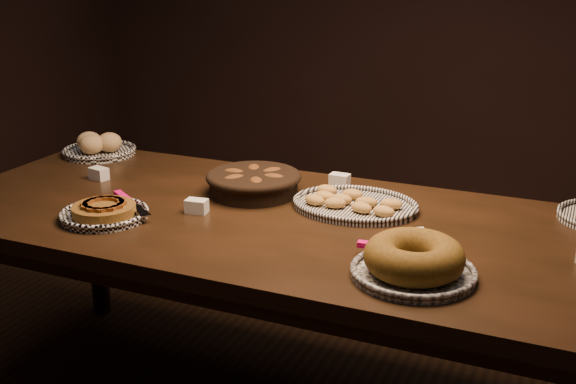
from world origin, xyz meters
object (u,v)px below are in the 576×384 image
at_px(bundt_cake_plate, 414,261).
at_px(apple_tart_plate, 105,212).
at_px(madeleine_platter, 354,204).
at_px(buffet_table, 285,239).

bearing_deg(bundt_cake_plate, apple_tart_plate, -168.40).
xyz_separation_m(apple_tart_plate, bundt_cake_plate, (1.02, -0.03, 0.02)).
relative_size(apple_tart_plate, bundt_cake_plate, 0.88).
bearing_deg(madeleine_platter, apple_tart_plate, -134.92).
bearing_deg(madeleine_platter, bundt_cake_plate, -39.27).
xyz_separation_m(buffet_table, bundt_cake_plate, (0.49, -0.27, 0.12)).
relative_size(madeleine_platter, bundt_cake_plate, 1.20).
bearing_deg(apple_tart_plate, bundt_cake_plate, -0.76).
relative_size(buffet_table, apple_tart_plate, 7.75).
xyz_separation_m(apple_tart_plate, madeleine_platter, (0.70, 0.40, -0.00)).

